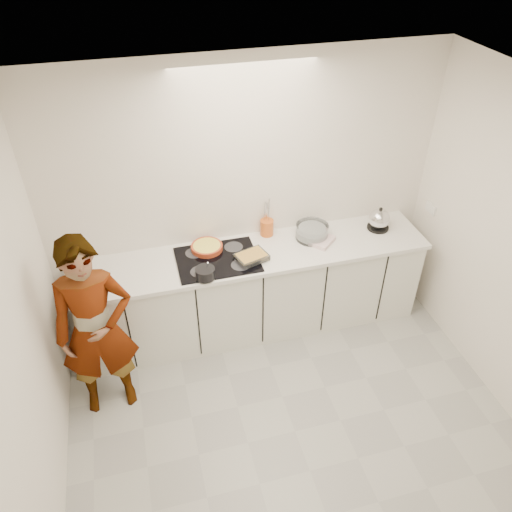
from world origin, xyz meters
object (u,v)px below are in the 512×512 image
object	(u,v)px
saucepan	(205,273)
kettle	(379,220)
cook	(96,330)
tart_dish	(207,247)
hob	(217,259)
baking_dish	(251,257)
utensil_crock	(267,227)
mixing_bowl	(312,232)

from	to	relation	value
saucepan	kettle	distance (m)	1.79
cook	tart_dish	bearing A→B (deg)	31.76
hob	cook	distance (m)	1.20
baking_dish	utensil_crock	world-z (taller)	utensil_crock
hob	utensil_crock	world-z (taller)	utensil_crock
tart_dish	utensil_crock	xyz separation A→B (m)	(0.60, 0.11, 0.04)
kettle	cook	distance (m)	2.76
saucepan	mixing_bowl	world-z (taller)	saucepan
saucepan	mixing_bowl	size ratio (longest dim) A/B	0.49
baking_dish	mixing_bowl	world-z (taller)	mixing_bowl
hob	mixing_bowl	distance (m)	0.94
saucepan	utensil_crock	size ratio (longest dim) A/B	1.07
hob	mixing_bowl	xyz separation A→B (m)	(0.93, 0.11, 0.06)
kettle	cook	bearing A→B (deg)	-166.69
tart_dish	baking_dish	xyz separation A→B (m)	(0.35, -0.25, 0.00)
baking_dish	cook	bearing A→B (deg)	-161.56
hob	utensil_crock	xyz separation A→B (m)	(0.54, 0.28, 0.07)
hob	baking_dish	xyz separation A→B (m)	(0.29, -0.08, 0.04)
kettle	baking_dish	bearing A→B (deg)	-172.24
tart_dish	mixing_bowl	distance (m)	1.00
baking_dish	saucepan	bearing A→B (deg)	-161.97
utensil_crock	cook	distance (m)	1.81
tart_dish	mixing_bowl	bearing A→B (deg)	-3.17
baking_dish	tart_dish	bearing A→B (deg)	144.86
mixing_bowl	cook	world-z (taller)	cook
utensil_crock	cook	world-z (taller)	cook
hob	cook	bearing A→B (deg)	-153.26
saucepan	tart_dish	bearing A→B (deg)	77.69
hob	cook	world-z (taller)	cook
baking_dish	utensil_crock	size ratio (longest dim) A/B	2.02
utensil_crock	saucepan	bearing A→B (deg)	-143.62
tart_dish	mixing_bowl	size ratio (longest dim) A/B	0.95
mixing_bowl	cook	bearing A→B (deg)	-162.04
kettle	hob	bearing A→B (deg)	-176.63
mixing_bowl	kettle	world-z (taller)	kettle
saucepan	cook	size ratio (longest dim) A/B	0.10
utensil_crock	tart_dish	bearing A→B (deg)	-169.41
kettle	cook	xyz separation A→B (m)	(-2.68, -0.63, -0.17)
saucepan	utensil_crock	distance (m)	0.85
tart_dish	utensil_crock	size ratio (longest dim) A/B	2.06
saucepan	hob	bearing A→B (deg)	56.95
hob	utensil_crock	size ratio (longest dim) A/B	4.57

